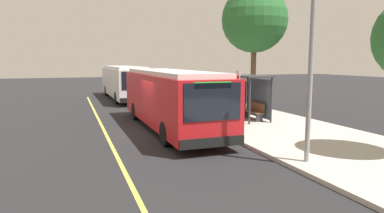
# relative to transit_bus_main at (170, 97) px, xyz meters

# --- Properties ---
(ground_plane) EXTENTS (120.00, 120.00, 0.00)m
(ground_plane) POSITION_rel_transit_bus_main_xyz_m (0.64, -1.01, -1.62)
(ground_plane) COLOR #232326
(sidewalk_curb) EXTENTS (44.00, 6.40, 0.15)m
(sidewalk_curb) POSITION_rel_transit_bus_main_xyz_m (0.64, 4.99, -1.54)
(sidewalk_curb) COLOR #B7B2A8
(sidewalk_curb) RESTS_ON ground_plane
(lane_stripe_center) EXTENTS (36.00, 0.14, 0.01)m
(lane_stripe_center) POSITION_rel_transit_bus_main_xyz_m (0.64, -3.21, -1.61)
(lane_stripe_center) COLOR #E0D64C
(lane_stripe_center) RESTS_ON ground_plane
(transit_bus_main) EXTENTS (10.88, 2.65, 2.95)m
(transit_bus_main) POSITION_rel_transit_bus_main_xyz_m (0.00, 0.00, 0.00)
(transit_bus_main) COLOR red
(transit_bus_main) RESTS_ON ground_plane
(transit_bus_second) EXTENTS (12.01, 2.72, 2.95)m
(transit_bus_second) POSITION_rel_transit_bus_main_xyz_m (-14.73, -0.13, 0.00)
(transit_bus_second) COLOR white
(transit_bus_second) RESTS_ON ground_plane
(bus_shelter) EXTENTS (2.90, 1.60, 2.48)m
(bus_shelter) POSITION_rel_transit_bus_main_xyz_m (-0.58, 4.84, 0.30)
(bus_shelter) COLOR #333338
(bus_shelter) RESTS_ON sidewalk_curb
(waiting_bench) EXTENTS (1.60, 0.48, 0.95)m
(waiting_bench) POSITION_rel_transit_bus_main_xyz_m (-0.23, 4.94, -0.98)
(waiting_bench) COLOR brown
(waiting_bench) RESTS_ON sidewalk_curb
(route_sign_post) EXTENTS (0.44, 0.08, 2.80)m
(route_sign_post) POSITION_rel_transit_bus_main_xyz_m (2.00, 2.75, 0.34)
(route_sign_post) COLOR #333338
(route_sign_post) RESTS_ON sidewalk_curb
(pedestrian_commuter) EXTENTS (0.24, 0.40, 1.69)m
(pedestrian_commuter) POSITION_rel_transit_bus_main_xyz_m (0.83, 3.46, -0.50)
(pedestrian_commuter) COLOR #282D47
(pedestrian_commuter) RESTS_ON sidewalk_curb
(street_tree_near_shelter) EXTENTS (4.46, 4.46, 8.28)m
(street_tree_near_shelter) POSITION_rel_transit_bus_main_xyz_m (-4.38, 7.24, 4.56)
(street_tree_near_shelter) COLOR brown
(street_tree_near_shelter) RESTS_ON sidewalk_curb
(utility_pole) EXTENTS (0.16, 0.16, 6.40)m
(utility_pole) POSITION_rel_transit_bus_main_xyz_m (7.41, 2.50, 1.73)
(utility_pole) COLOR gray
(utility_pole) RESTS_ON sidewalk_curb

